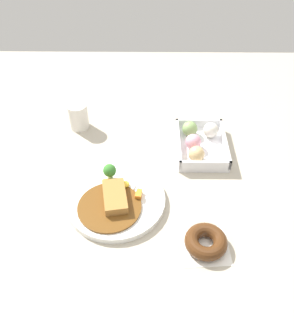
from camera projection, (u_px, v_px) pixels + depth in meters
name	position (u px, v px, depth m)	size (l,w,h in m)	color
ground_plane	(144.00, 180.00, 1.03)	(1.60, 1.60, 0.00)	#B2A893
curry_plate	(115.00, 199.00, 0.96)	(0.27, 0.27, 0.07)	white
donut_box	(200.00, 143.00, 1.11)	(0.21, 0.15, 0.06)	white
chocolate_ring_donut	(206.00, 242.00, 0.86)	(0.12, 0.12, 0.04)	white
coffee_mug	(78.00, 116.00, 1.18)	(0.07, 0.07, 0.09)	silver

